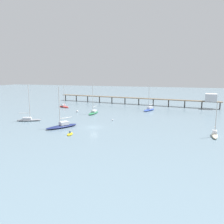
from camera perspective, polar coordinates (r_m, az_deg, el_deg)
The scene contains 11 objects.
ground_plane at distance 65.83m, azimuth -4.75°, elevation -3.89°, with size 400.00×400.00×0.00m, color slate.
pier at distance 109.87m, azimuth 13.90°, elevation 3.51°, with size 83.34×13.07×6.67m.
sailboat_blue at distance 95.49m, azimuth 9.48°, elevation 0.77°, with size 4.99×8.00×10.86m.
sailboat_cream at distance 61.62m, azimuth 24.75°, elevation -5.12°, with size 1.92×6.41×8.67m.
sailboat_navy at distance 66.52m, azimuth -12.64°, elevation -3.33°, with size 7.36×9.64×11.89m.
sailboat_red at distance 105.71m, azimuth -12.19°, elevation 1.51°, with size 6.89×4.71×9.89m.
sailboat_gray at distance 78.98m, azimuth -20.52°, elevation -1.67°, with size 8.03×5.26×11.98m.
sailboat_green at distance 87.54m, azimuth -4.75°, elevation 0.02°, with size 2.18×8.16×11.87m.
dinghy_yellow at distance 58.76m, azimuth -10.69°, elevation -5.52°, with size 1.83×3.02×1.14m.
mooring_buoy_inner at distance 74.19m, azimuth 0.15°, elevation -2.06°, with size 0.55×0.55×0.55m, color silver.
mooring_buoy_mid at distance 91.16m, azimuth -8.86°, elevation 0.17°, with size 0.84×0.84×0.84m, color silver.
Camera 1 is at (24.27, -59.15, 15.67)m, focal length 35.78 mm.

